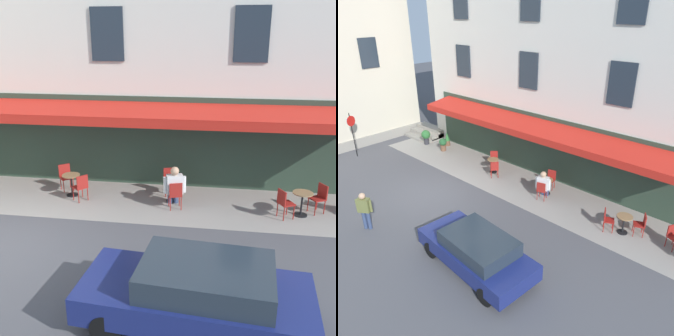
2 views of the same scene
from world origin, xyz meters
TOP-DOWN VIEW (x-y plane):
  - sidewalk_cafe_terrace at (-3.25, -3.40)m, footprint 20.50×3.20m
  - cafe_table_mid_terrace at (-4.04, -3.55)m, footprint 0.60×0.60m
  - cafe_chair_red_facing_street at (-4.22, -2.94)m, footprint 0.50×0.50m
  - cafe_chair_red_kerbside at (-3.87, -4.16)m, footprint 0.49×0.49m
  - cafe_table_streetside at (-0.60, -3.53)m, footprint 0.60×0.60m
  - cafe_chair_red_by_window at (-1.10, -3.13)m, footprint 0.56×0.56m
  - cafe_chair_red_corner_right at (-0.20, -4.02)m, footprint 0.56×0.56m
  - cafe_table_far_end at (-8.04, -3.08)m, footprint 0.60×0.60m
  - cafe_chair_red_corner_left at (-7.47, -2.80)m, footprint 0.54×0.54m
  - cafe_chair_red_under_awning at (-8.60, -3.37)m, footprint 0.54×0.54m
  - seated_companion_in_white at (-4.16, -3.15)m, footprint 0.69×0.66m
  - parked_car_navy at (-5.29, 2.04)m, footprint 4.43×2.12m

SIDE VIEW (x-z plane):
  - sidewalk_cafe_terrace at x=-3.25m, z-range 0.00..0.01m
  - cafe_table_mid_terrace at x=-4.04m, z-range 0.12..0.87m
  - cafe_table_streetside at x=-0.60m, z-range 0.12..0.87m
  - cafe_table_far_end at x=-8.04m, z-range 0.12..0.87m
  - cafe_chair_red_facing_street at x=-4.22m, z-range 0.09..1.00m
  - cafe_chair_red_kerbside at x=-3.87m, z-range 0.09..1.00m
  - cafe_chair_red_by_window at x=-1.10m, z-range 0.09..1.00m
  - cafe_chair_red_corner_right at x=-0.20m, z-range 0.09..1.00m
  - cafe_chair_red_corner_left at x=-7.47m, z-range 0.09..1.00m
  - cafe_chair_red_under_awning at x=-8.60m, z-range 0.09..1.00m
  - parked_car_navy at x=-5.29m, z-range 0.05..1.38m
  - seated_companion_in_white at x=-4.16m, z-range 0.04..1.40m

